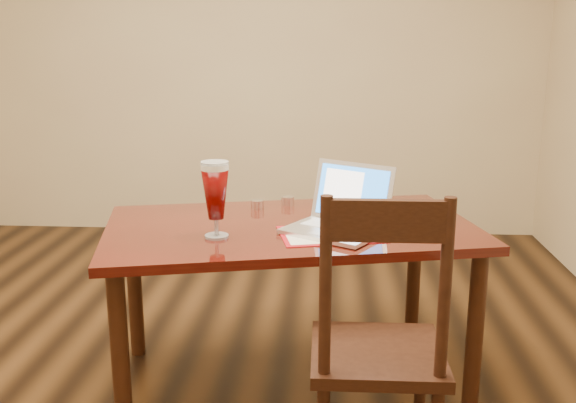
{
  "coord_description": "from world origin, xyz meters",
  "views": [
    {
      "loc": [
        0.66,
        -2.4,
        1.45
      ],
      "look_at": [
        0.49,
        0.14,
        0.82
      ],
      "focal_mm": 40.0,
      "sensor_mm": 36.0,
      "label": 1
    }
  ],
  "objects": [
    {
      "name": "ground",
      "position": [
        0.0,
        0.0,
        0.0
      ],
      "size": [
        5.0,
        5.0,
        0.0
      ],
      "primitive_type": "plane",
      "color": "black",
      "rests_on": "ground"
    },
    {
      "name": "dining_table",
      "position": [
        0.5,
        0.18,
        0.64
      ],
      "size": [
        1.68,
        1.17,
        1.02
      ],
      "rotation": [
        0.0,
        0.0,
        0.22
      ],
      "color": "#450E09",
      "rests_on": "ground"
    },
    {
      "name": "dining_chair",
      "position": [
        0.83,
        -0.47,
        0.48
      ],
      "size": [
        0.44,
        0.42,
        1.03
      ],
      "rotation": [
        0.0,
        0.0,
        0.01
      ],
      "color": "black",
      "rests_on": "ground"
    }
  ]
}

